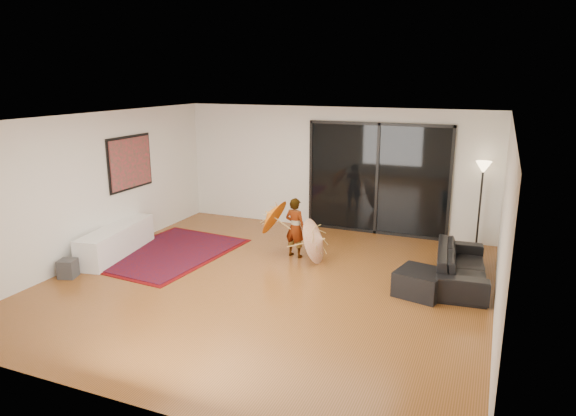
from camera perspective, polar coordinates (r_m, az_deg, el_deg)
The scene contains 17 objects.
floor at distance 8.60m, azimuth -2.31°, elevation -8.35°, with size 7.00×7.00×0.00m, color brown.
ceiling at distance 7.96m, azimuth -2.51°, elevation 9.88°, with size 7.00×7.00×0.00m, color white.
wall_back at distance 11.38m, azimuth 5.03°, elevation 4.35°, with size 7.00×7.00×0.00m, color silver.
wall_front at distance 5.36m, azimuth -18.46°, elevation -8.01°, with size 7.00×7.00×0.00m, color silver.
wall_left at distance 10.12m, azimuth -20.71°, elevation 2.22°, with size 7.00×7.00×0.00m, color silver.
wall_right at distance 7.46m, azimuth 22.82°, elevation -2.11°, with size 7.00×7.00×0.00m, color silver.
sliding_door at distance 11.12m, azimuth 9.89°, elevation 3.17°, with size 3.06×0.07×2.40m.
painting at distance 10.78m, azimuth -17.11°, elevation 4.83°, with size 0.04×1.28×1.08m.
media_console at distance 10.35m, azimuth -18.52°, elevation -3.48°, with size 0.50×2.01×0.56m, color white.
speaker at distance 9.55m, azimuth -23.26°, elevation -6.19°, with size 0.27×0.27×0.31m, color #424244.
persian_rug at distance 10.26m, azimuth -13.11°, elevation -4.85°, with size 2.26×2.99×0.02m.
sofa at distance 9.00m, azimuth 18.70°, elevation -6.08°, with size 2.00×0.78×0.58m, color black.
ottoman at distance 8.37m, azimuth 14.49°, elevation -8.03°, with size 0.69×0.69×0.39m, color black.
floor_lamp at distance 10.62m, azimuth 20.77°, elevation 2.91°, with size 0.30×0.30×1.75m.
child at distance 9.65m, azimuth 0.80°, elevation -2.18°, with size 0.42×0.27×1.14m, color #999999.
parasol_orange at distance 9.77m, azimuth -2.30°, elevation -0.98°, with size 0.52×0.74×0.83m.
parasol_white at distance 9.34m, azimuth 3.88°, elevation -3.21°, with size 0.53×0.85×0.90m.
Camera 1 is at (3.35, -7.19, 3.33)m, focal length 32.00 mm.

